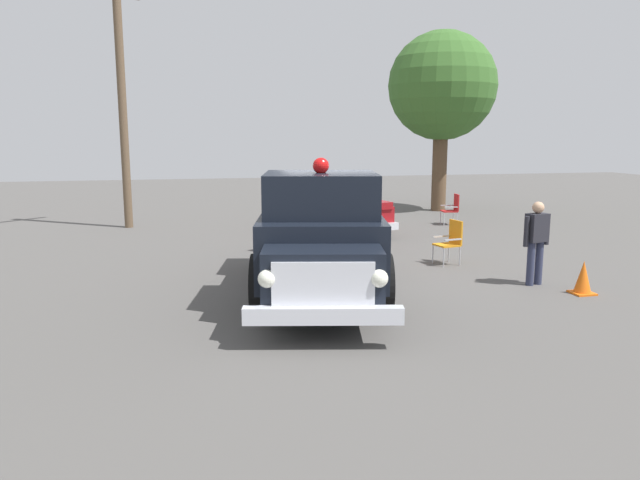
{
  "coord_description": "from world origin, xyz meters",
  "views": [
    {
      "loc": [
        -11.61,
        3.08,
        2.99
      ],
      "look_at": [
        -0.4,
        0.54,
        0.97
      ],
      "focal_mm": 33.97,
      "sensor_mm": 36.0,
      "label": 1
    }
  ],
  "objects_px": {
    "classic_hot_rod": "(335,207)",
    "lawn_chair_by_car": "(453,207)",
    "oak_tree_distant": "(442,87)",
    "traffic_cone": "(583,278)",
    "lawn_chair_spare": "(451,239)",
    "vintage_fire_truck": "(320,230)",
    "lawn_chair_near_truck": "(280,230)",
    "spectator_seated": "(283,225)",
    "utility_pole": "(122,100)",
    "spectator_standing": "(536,237)"
  },
  "relations": [
    {
      "from": "lawn_chair_spare",
      "to": "utility_pole",
      "type": "height_order",
      "value": "utility_pole"
    },
    {
      "from": "lawn_chair_near_truck",
      "to": "lawn_chair_spare",
      "type": "distance_m",
      "value": 4.28
    },
    {
      "from": "spectator_standing",
      "to": "utility_pole",
      "type": "relative_size",
      "value": 0.22
    },
    {
      "from": "vintage_fire_truck",
      "to": "lawn_chair_by_car",
      "type": "height_order",
      "value": "vintage_fire_truck"
    },
    {
      "from": "utility_pole",
      "to": "lawn_chair_spare",
      "type": "bearing_deg",
      "value": -133.99
    },
    {
      "from": "classic_hot_rod",
      "to": "oak_tree_distant",
      "type": "height_order",
      "value": "oak_tree_distant"
    },
    {
      "from": "oak_tree_distant",
      "to": "spectator_standing",
      "type": "bearing_deg",
      "value": 165.42
    },
    {
      "from": "oak_tree_distant",
      "to": "traffic_cone",
      "type": "bearing_deg",
      "value": 168.57
    },
    {
      "from": "vintage_fire_truck",
      "to": "lawn_chair_near_truck",
      "type": "height_order",
      "value": "vintage_fire_truck"
    },
    {
      "from": "lawn_chair_spare",
      "to": "vintage_fire_truck",
      "type": "bearing_deg",
      "value": 116.88
    },
    {
      "from": "vintage_fire_truck",
      "to": "lawn_chair_spare",
      "type": "relative_size",
      "value": 6.15
    },
    {
      "from": "vintage_fire_truck",
      "to": "lawn_chair_near_truck",
      "type": "xyz_separation_m",
      "value": [
        4.0,
        0.15,
        -0.61
      ]
    },
    {
      "from": "lawn_chair_spare",
      "to": "spectator_standing",
      "type": "bearing_deg",
      "value": -160.31
    },
    {
      "from": "lawn_chair_spare",
      "to": "spectator_seated",
      "type": "distance_m",
      "value": 4.23
    },
    {
      "from": "spectator_seated",
      "to": "oak_tree_distant",
      "type": "bearing_deg",
      "value": -46.17
    },
    {
      "from": "lawn_chair_spare",
      "to": "spectator_seated",
      "type": "xyz_separation_m",
      "value": [
        2.29,
        3.56,
        0.11
      ]
    },
    {
      "from": "classic_hot_rod",
      "to": "utility_pole",
      "type": "xyz_separation_m",
      "value": [
        2.2,
        6.32,
        3.3
      ]
    },
    {
      "from": "lawn_chair_spare",
      "to": "spectator_standing",
      "type": "distance_m",
      "value": 2.37
    },
    {
      "from": "classic_hot_rod",
      "to": "spectator_standing",
      "type": "xyz_separation_m",
      "value": [
        -7.49,
        -2.23,
        0.22
      ]
    },
    {
      "from": "lawn_chair_by_car",
      "to": "lawn_chair_spare",
      "type": "bearing_deg",
      "value": 154.69
    },
    {
      "from": "spectator_standing",
      "to": "lawn_chair_near_truck",
      "type": "bearing_deg",
      "value": 45.22
    },
    {
      "from": "vintage_fire_truck",
      "to": "lawn_chair_spare",
      "type": "distance_m",
      "value": 3.99
    },
    {
      "from": "classic_hot_rod",
      "to": "oak_tree_distant",
      "type": "xyz_separation_m",
      "value": [
        4.06,
        -5.23,
        4.0
      ]
    },
    {
      "from": "classic_hot_rod",
      "to": "traffic_cone",
      "type": "relative_size",
      "value": 7.31
    },
    {
      "from": "lawn_chair_by_car",
      "to": "vintage_fire_truck",
      "type": "bearing_deg",
      "value": 140.33
    },
    {
      "from": "oak_tree_distant",
      "to": "utility_pole",
      "type": "xyz_separation_m",
      "value": [
        -1.86,
        11.55,
        -0.7
      ]
    },
    {
      "from": "lawn_chair_spare",
      "to": "utility_pole",
      "type": "bearing_deg",
      "value": 46.01
    },
    {
      "from": "spectator_seated",
      "to": "oak_tree_distant",
      "type": "relative_size",
      "value": 0.19
    },
    {
      "from": "classic_hot_rod",
      "to": "lawn_chair_by_car",
      "type": "bearing_deg",
      "value": -84.15
    },
    {
      "from": "oak_tree_distant",
      "to": "lawn_chair_spare",
      "type": "bearing_deg",
      "value": 157.93
    },
    {
      "from": "lawn_chair_by_car",
      "to": "spectator_standing",
      "type": "bearing_deg",
      "value": 166.4
    },
    {
      "from": "vintage_fire_truck",
      "to": "oak_tree_distant",
      "type": "bearing_deg",
      "value": -33.28
    },
    {
      "from": "classic_hot_rod",
      "to": "lawn_chair_near_truck",
      "type": "height_order",
      "value": "classic_hot_rod"
    },
    {
      "from": "vintage_fire_truck",
      "to": "oak_tree_distant",
      "type": "relative_size",
      "value": 0.92
    },
    {
      "from": "lawn_chair_near_truck",
      "to": "vintage_fire_truck",
      "type": "bearing_deg",
      "value": -177.88
    },
    {
      "from": "traffic_cone",
      "to": "classic_hot_rod",
      "type": "bearing_deg",
      "value": 18.12
    },
    {
      "from": "lawn_chair_near_truck",
      "to": "lawn_chair_by_car",
      "type": "height_order",
      "value": "same"
    },
    {
      "from": "lawn_chair_near_truck",
      "to": "spectator_seated",
      "type": "relative_size",
      "value": 0.79
    },
    {
      "from": "lawn_chair_near_truck",
      "to": "lawn_chair_spare",
      "type": "relative_size",
      "value": 1.0
    },
    {
      "from": "oak_tree_distant",
      "to": "traffic_cone",
      "type": "xyz_separation_m",
      "value": [
        -12.38,
        2.5,
        -4.44
      ]
    },
    {
      "from": "classic_hot_rod",
      "to": "lawn_chair_by_car",
      "type": "distance_m",
      "value": 4.16
    },
    {
      "from": "classic_hot_rod",
      "to": "lawn_chair_by_car",
      "type": "height_order",
      "value": "classic_hot_rod"
    },
    {
      "from": "vintage_fire_truck",
      "to": "oak_tree_distant",
      "type": "distance_m",
      "value": 13.77
    },
    {
      "from": "lawn_chair_by_car",
      "to": "lawn_chair_spare",
      "type": "height_order",
      "value": "same"
    },
    {
      "from": "lawn_chair_by_car",
      "to": "spectator_seated",
      "type": "relative_size",
      "value": 0.79
    },
    {
      "from": "classic_hot_rod",
      "to": "spectator_seated",
      "type": "height_order",
      "value": "classic_hot_rod"
    },
    {
      "from": "spectator_standing",
      "to": "traffic_cone",
      "type": "xyz_separation_m",
      "value": [
        -0.84,
        -0.5,
        -0.66
      ]
    },
    {
      "from": "spectator_standing",
      "to": "lawn_chair_by_car",
      "type": "bearing_deg",
      "value": -13.6
    },
    {
      "from": "lawn_chair_by_car",
      "to": "utility_pole",
      "type": "xyz_separation_m",
      "value": [
        1.78,
        10.46,
        3.45
      ]
    },
    {
      "from": "classic_hot_rod",
      "to": "utility_pole",
      "type": "relative_size",
      "value": 0.6
    }
  ]
}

